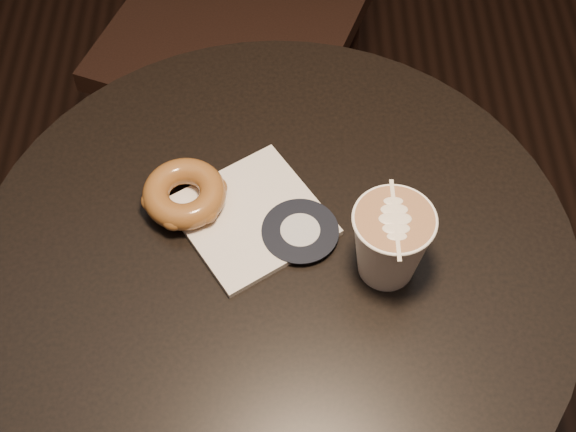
{
  "coord_description": "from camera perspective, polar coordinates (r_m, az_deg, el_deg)",
  "views": [
    {
      "loc": [
        0.01,
        -0.48,
        1.53
      ],
      "look_at": [
        0.01,
        0.03,
        0.79
      ],
      "focal_mm": 50.0,
      "sensor_mm": 36.0,
      "label": 1
    }
  ],
  "objects": [
    {
      "name": "doughnut",
      "position": [
        0.94,
        -7.38,
        1.59
      ],
      "size": [
        0.1,
        0.1,
        0.03
      ],
      "primitive_type": "torus",
      "color": "brown",
      "rests_on": "pastry_bag"
    },
    {
      "name": "latte_cup",
      "position": [
        0.87,
        7.27,
        -1.99
      ],
      "size": [
        0.09,
        0.09,
        0.1
      ],
      "primitive_type": null,
      "color": "white",
      "rests_on": "cafe_table"
    },
    {
      "name": "cafe_table",
      "position": [
        1.09,
        -0.78,
        -8.26
      ],
      "size": [
        0.7,
        0.7,
        0.75
      ],
      "color": "black",
      "rests_on": "ground"
    },
    {
      "name": "pastry_bag",
      "position": [
        0.94,
        -2.59,
        -0.07
      ],
      "size": [
        0.21,
        0.21,
        0.01
      ],
      "primitive_type": "cube",
      "rotation": [
        0.0,
        0.0,
        0.57
      ],
      "color": "silver",
      "rests_on": "cafe_table"
    }
  ]
}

